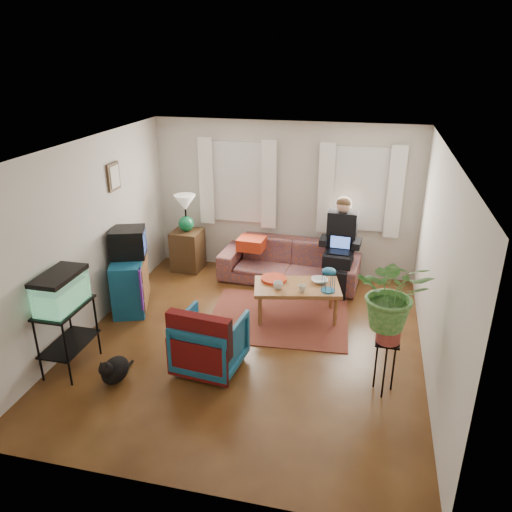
% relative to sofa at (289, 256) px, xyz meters
% --- Properties ---
extents(floor, '(4.50, 5.00, 0.01)m').
position_rel_sofa_xyz_m(floor, '(-0.19, -2.05, -0.45)').
color(floor, '#4F2B14').
rests_on(floor, ground).
extents(ceiling, '(4.50, 5.00, 0.01)m').
position_rel_sofa_xyz_m(ceiling, '(-0.19, -2.05, 2.15)').
color(ceiling, white).
rests_on(ceiling, wall_back).
extents(wall_back, '(4.50, 0.01, 2.60)m').
position_rel_sofa_xyz_m(wall_back, '(-0.19, 0.45, 0.85)').
color(wall_back, silver).
rests_on(wall_back, floor).
extents(wall_front, '(4.50, 0.01, 2.60)m').
position_rel_sofa_xyz_m(wall_front, '(-0.19, -4.55, 0.85)').
color(wall_front, silver).
rests_on(wall_front, floor).
extents(wall_left, '(0.01, 5.00, 2.60)m').
position_rel_sofa_xyz_m(wall_left, '(-2.44, -2.05, 0.85)').
color(wall_left, silver).
rests_on(wall_left, floor).
extents(wall_right, '(0.01, 5.00, 2.60)m').
position_rel_sofa_xyz_m(wall_right, '(2.06, -2.05, 0.85)').
color(wall_right, silver).
rests_on(wall_right, floor).
extents(window_left, '(1.08, 0.04, 1.38)m').
position_rel_sofa_xyz_m(window_left, '(-0.99, 0.43, 1.10)').
color(window_left, white).
rests_on(window_left, wall_back).
extents(window_right, '(1.08, 0.04, 1.38)m').
position_rel_sofa_xyz_m(window_right, '(1.06, 0.43, 1.10)').
color(window_right, white).
rests_on(window_right, wall_back).
extents(curtains_left, '(1.36, 0.06, 1.50)m').
position_rel_sofa_xyz_m(curtains_left, '(-0.99, 0.35, 1.10)').
color(curtains_left, white).
rests_on(curtains_left, wall_back).
extents(curtains_right, '(1.36, 0.06, 1.50)m').
position_rel_sofa_xyz_m(curtains_right, '(1.06, 0.35, 1.10)').
color(curtains_right, white).
rests_on(curtains_right, wall_back).
extents(picture_frame, '(0.04, 0.32, 0.40)m').
position_rel_sofa_xyz_m(picture_frame, '(-2.40, -1.20, 1.50)').
color(picture_frame, '#3D2616').
rests_on(picture_frame, wall_left).
extents(area_rug, '(2.11, 1.74, 0.01)m').
position_rel_sofa_xyz_m(area_rug, '(0.08, -1.31, -0.44)').
color(area_rug, brown).
rests_on(area_rug, floor).
extents(sofa, '(2.36, 1.05, 0.90)m').
position_rel_sofa_xyz_m(sofa, '(0.00, 0.00, 0.00)').
color(sofa, brown).
rests_on(sofa, floor).
extents(seated_person, '(0.62, 0.74, 1.37)m').
position_rel_sofa_xyz_m(seated_person, '(0.83, -0.05, 0.24)').
color(seated_person, black).
rests_on(seated_person, sofa).
extents(side_table, '(0.52, 0.52, 0.72)m').
position_rel_sofa_xyz_m(side_table, '(-1.84, 0.07, -0.09)').
color(side_table, '#3A2715').
rests_on(side_table, floor).
extents(table_lamp, '(0.39, 0.39, 0.66)m').
position_rel_sofa_xyz_m(table_lamp, '(-1.84, 0.07, 0.58)').
color(table_lamp, white).
rests_on(table_lamp, side_table).
extents(dresser, '(0.73, 1.00, 0.81)m').
position_rel_sofa_xyz_m(dresser, '(-2.18, -1.48, -0.05)').
color(dresser, '#125D6D').
rests_on(dresser, floor).
extents(crt_tv, '(0.62, 0.59, 0.43)m').
position_rel_sofa_xyz_m(crt_tv, '(-2.19, -1.39, 0.57)').
color(crt_tv, black).
rests_on(crt_tv, dresser).
extents(aquarium_stand, '(0.42, 0.75, 0.84)m').
position_rel_sofa_xyz_m(aquarium_stand, '(-2.19, -3.09, -0.03)').
color(aquarium_stand, black).
rests_on(aquarium_stand, floor).
extents(aquarium, '(0.38, 0.69, 0.44)m').
position_rel_sofa_xyz_m(aquarium, '(-2.19, -3.09, 0.61)').
color(aquarium, '#7FD899').
rests_on(aquarium, aquarium_stand).
extents(black_cat, '(0.31, 0.46, 0.37)m').
position_rel_sofa_xyz_m(black_cat, '(-1.52, -3.23, -0.26)').
color(black_cat, black).
rests_on(black_cat, floor).
extents(armchair, '(0.84, 0.79, 0.78)m').
position_rel_sofa_xyz_m(armchair, '(-0.52, -2.70, -0.06)').
color(armchair, '#105663').
rests_on(armchair, floor).
extents(serape_throw, '(0.80, 0.27, 0.64)m').
position_rel_sofa_xyz_m(serape_throw, '(-0.55, -3.00, 0.10)').
color(serape_throw, '#9E0A0A').
rests_on(serape_throw, armchair).
extents(coffee_table, '(1.34, 0.92, 0.51)m').
position_rel_sofa_xyz_m(coffee_table, '(0.32, -1.21, -0.20)').
color(coffee_table, brown).
rests_on(coffee_table, floor).
extents(cup_a, '(0.16, 0.16, 0.11)m').
position_rel_sofa_xyz_m(cup_a, '(0.07, -1.37, 0.11)').
color(cup_a, white).
rests_on(cup_a, coffee_table).
extents(cup_b, '(0.13, 0.13, 0.10)m').
position_rel_sofa_xyz_m(cup_b, '(0.41, -1.39, 0.11)').
color(cup_b, beige).
rests_on(cup_b, coffee_table).
extents(bowl, '(0.29, 0.29, 0.06)m').
position_rel_sofa_xyz_m(bowl, '(0.62, -1.03, 0.09)').
color(bowl, white).
rests_on(bowl, coffee_table).
extents(snack_tray, '(0.45, 0.45, 0.04)m').
position_rel_sofa_xyz_m(snack_tray, '(-0.05, -1.11, 0.08)').
color(snack_tray, '#B21414').
rests_on(snack_tray, coffee_table).
extents(birdcage, '(0.24, 0.24, 0.36)m').
position_rel_sofa_xyz_m(birdcage, '(0.76, -1.28, 0.23)').
color(birdcage, '#115B6B').
rests_on(birdcage, coffee_table).
extents(plant_stand, '(0.29, 0.29, 0.67)m').
position_rel_sofa_xyz_m(plant_stand, '(1.56, -2.70, -0.11)').
color(plant_stand, black).
rests_on(plant_stand, floor).
extents(potted_plant, '(0.79, 0.69, 0.85)m').
position_rel_sofa_xyz_m(potted_plant, '(1.56, -2.70, 0.69)').
color(potted_plant, '#599947').
rests_on(potted_plant, plant_stand).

